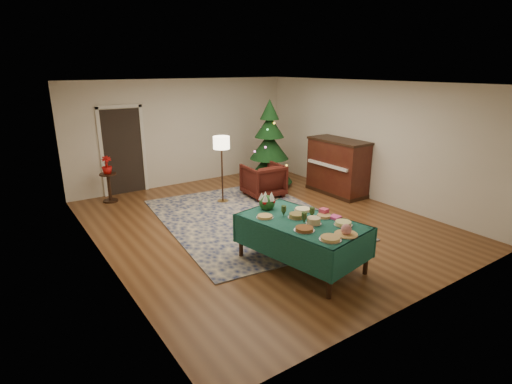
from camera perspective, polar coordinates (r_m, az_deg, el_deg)
room_shell at (r=7.63m, az=0.69°, el=5.12°), size 7.00×7.00×7.00m
doorway at (r=10.13m, az=-18.47°, el=5.85°), size 1.08×0.04×2.16m
rug at (r=8.20m, az=-1.26°, el=-3.78°), size 3.61×4.50×0.02m
buffet_table at (r=6.17m, az=6.54°, el=-5.38°), size 1.46×2.09×0.75m
platter_0 at (r=5.51m, az=10.58°, el=-6.54°), size 0.31×0.31×0.05m
platter_1 at (r=5.69m, az=12.76°, el=-5.44°), size 0.33×0.33×0.16m
platter_2 at (r=6.03m, az=12.35°, el=-4.41°), size 0.27×0.27×0.06m
platter_3 at (r=5.75m, az=6.91°, el=-5.29°), size 0.30×0.30×0.05m
platter_4 at (r=5.99m, az=8.24°, el=-4.12°), size 0.24×0.24×0.10m
platter_5 at (r=6.29m, az=9.69°, el=-3.42°), size 0.25×0.25×0.04m
platter_6 at (r=6.20m, az=5.81°, el=-3.42°), size 0.27×0.27×0.07m
platter_7 at (r=6.52m, az=6.67°, el=-2.52°), size 0.28×0.28×0.04m
platter_8 at (r=6.18m, az=1.28°, el=-3.55°), size 0.27×0.27×0.04m
goblet_0 at (r=6.23m, az=3.98°, el=-2.68°), size 0.08×0.08×0.17m
goblet_1 at (r=6.20m, az=8.00°, el=-2.93°), size 0.08×0.08×0.17m
goblet_2 at (r=5.98m, az=6.90°, el=-3.65°), size 0.08×0.08×0.17m
napkin_stack at (r=6.27m, az=11.21°, el=-3.56°), size 0.17×0.17×0.04m
gift_box at (r=6.39m, az=9.67°, el=-2.80°), size 0.14×0.14×0.10m
centerpiece at (r=6.53m, az=1.59°, el=-1.33°), size 0.27×0.27×0.31m
armchair at (r=9.49m, az=1.05°, el=1.91°), size 0.90×0.85×0.87m
floor_lamp at (r=8.92m, az=-4.96°, el=6.46°), size 0.37×0.37×1.52m
side_table at (r=9.74m, az=-20.22°, el=0.53°), size 0.37×0.37×0.67m
potted_plant at (r=9.62m, az=-20.50°, el=3.12°), size 0.22×0.40×0.22m
christmas_tree at (r=10.27m, az=1.90°, el=6.33°), size 1.60×1.60×2.22m
piano at (r=9.88m, az=11.56°, el=3.48°), size 0.73×1.54×1.33m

